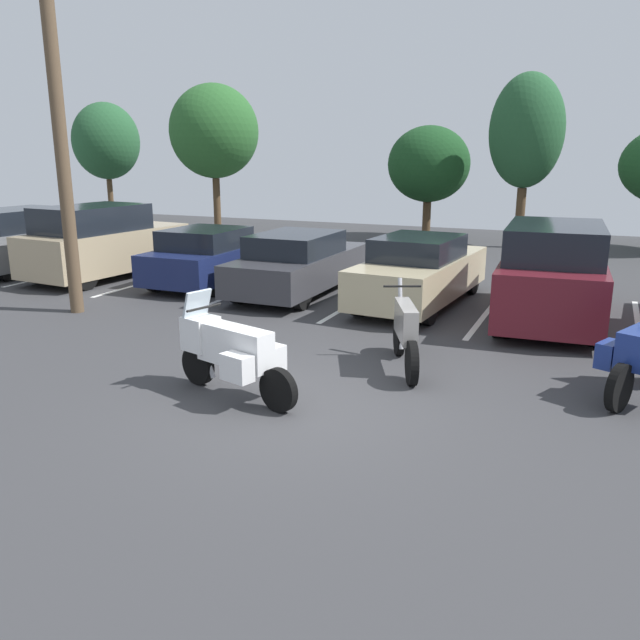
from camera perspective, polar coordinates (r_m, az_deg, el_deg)
The scene contains 15 objects.
ground at distance 8.91m, azimuth -1.98°, elevation -7.83°, with size 44.00×44.00×0.10m, color #38383A.
motorcycle_touring at distance 9.08m, azimuth -7.99°, elevation -2.71°, with size 2.20×1.05×1.45m.
motorcycle_second at distance 10.24m, azimuth 7.62°, elevation -1.12°, with size 1.01×2.00×1.33m.
parking_stripes at distance 15.12m, azimuth 3.54°, elevation 1.84°, with size 23.90×4.79×0.01m.
car_grey at distance 20.55m, azimuth -24.55°, elevation 6.49°, with size 2.08×4.32×1.82m.
car_tan at distance 18.65m, azimuth -18.75°, elevation 6.57°, with size 2.29×4.82×1.99m.
car_navy at distance 17.05m, azimuth -9.62°, elevation 5.59°, with size 1.96×4.28×1.48m.
car_charcoal at distance 15.72m, azimuth -1.87°, elevation 5.08°, with size 1.88×4.86×1.49m.
car_champagne at distance 14.65m, azimuth 8.90°, elevation 4.30°, with size 2.11×4.96×1.57m.
car_maroon at distance 13.78m, azimuth 20.00°, elevation 3.88°, with size 2.21×4.82×2.00m.
utility_pole at distance 14.54m, azimuth -22.31°, elevation 16.44°, with size 1.30×1.42×7.86m.
tree_far_left at distance 28.52m, azimuth -9.42°, elevation 16.24°, with size 3.75×3.75×6.17m.
tree_center_right at distance 24.39m, azimuth 17.94°, elevation 15.69°, with size 2.57×2.57×6.06m.
tree_left at distance 34.27m, azimuth -18.54°, elevation 14.87°, with size 3.24×3.24×5.74m.
tree_right at distance 26.21m, azimuth 9.67°, elevation 13.52°, with size 3.21×3.21×4.39m.
Camera 1 is at (3.61, -7.40, 3.37)m, focal length 35.89 mm.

